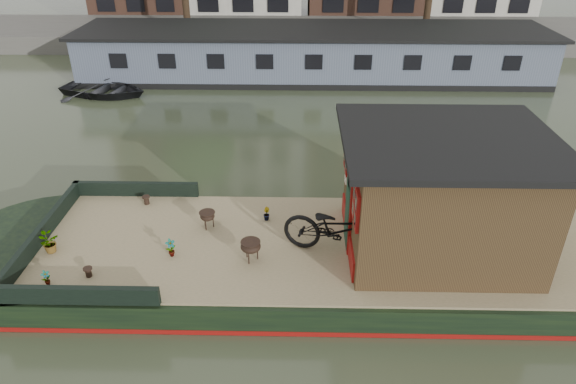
{
  "coord_description": "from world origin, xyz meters",
  "views": [
    {
      "loc": [
        -0.61,
        -8.77,
        6.8
      ],
      "look_at": [
        -0.81,
        0.5,
        1.58
      ],
      "focal_mm": 32.0,
      "sensor_mm": 36.0,
      "label": 1
    }
  ],
  "objects_px": {
    "brazier_front": "(251,251)",
    "bicycle": "(338,229)",
    "brazier_rear": "(208,220)",
    "potted_plant_a": "(171,248)",
    "cabin": "(441,193)",
    "dinghy": "(103,86)"
  },
  "relations": [
    {
      "from": "potted_plant_a",
      "to": "brazier_rear",
      "type": "xyz_separation_m",
      "value": [
        0.57,
        1.05,
        0.0
      ]
    },
    {
      "from": "potted_plant_a",
      "to": "brazier_front",
      "type": "xyz_separation_m",
      "value": [
        1.6,
        -0.1,
        0.03
      ]
    },
    {
      "from": "bicycle",
      "to": "dinghy",
      "type": "xyz_separation_m",
      "value": [
        -8.71,
        11.59,
        -0.87
      ]
    },
    {
      "from": "potted_plant_a",
      "to": "brazier_rear",
      "type": "height_order",
      "value": "brazier_rear"
    },
    {
      "from": "potted_plant_a",
      "to": "cabin",
      "type": "bearing_deg",
      "value": 5.43
    },
    {
      "from": "bicycle",
      "to": "brazier_rear",
      "type": "distance_m",
      "value": 2.92
    },
    {
      "from": "bicycle",
      "to": "potted_plant_a",
      "type": "bearing_deg",
      "value": 110.37
    },
    {
      "from": "potted_plant_a",
      "to": "dinghy",
      "type": "height_order",
      "value": "potted_plant_a"
    },
    {
      "from": "cabin",
      "to": "brazier_front",
      "type": "bearing_deg",
      "value": -170.78
    },
    {
      "from": "brazier_front",
      "to": "brazier_rear",
      "type": "height_order",
      "value": "brazier_front"
    },
    {
      "from": "brazier_front",
      "to": "brazier_rear",
      "type": "xyz_separation_m",
      "value": [
        -1.03,
        1.15,
        -0.03
      ]
    },
    {
      "from": "brazier_rear",
      "to": "dinghy",
      "type": "height_order",
      "value": "brazier_rear"
    },
    {
      "from": "bicycle",
      "to": "brazier_rear",
      "type": "bearing_deg",
      "value": 89.62
    },
    {
      "from": "brazier_front",
      "to": "bicycle",
      "type": "bearing_deg",
      "value": 7.86
    },
    {
      "from": "cabin",
      "to": "potted_plant_a",
      "type": "distance_m",
      "value": 5.42
    },
    {
      "from": "bicycle",
      "to": "potted_plant_a",
      "type": "distance_m",
      "value": 3.34
    },
    {
      "from": "cabin",
      "to": "brazier_front",
      "type": "relative_size",
      "value": 9.03
    },
    {
      "from": "dinghy",
      "to": "brazier_front",
      "type": "bearing_deg",
      "value": -136.96
    },
    {
      "from": "cabin",
      "to": "brazier_rear",
      "type": "bearing_deg",
      "value": 173.43
    },
    {
      "from": "potted_plant_a",
      "to": "brazier_front",
      "type": "height_order",
      "value": "brazier_front"
    },
    {
      "from": "brazier_front",
      "to": "brazier_rear",
      "type": "relative_size",
      "value": 1.13
    },
    {
      "from": "brazier_front",
      "to": "dinghy",
      "type": "relative_size",
      "value": 0.12
    }
  ]
}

